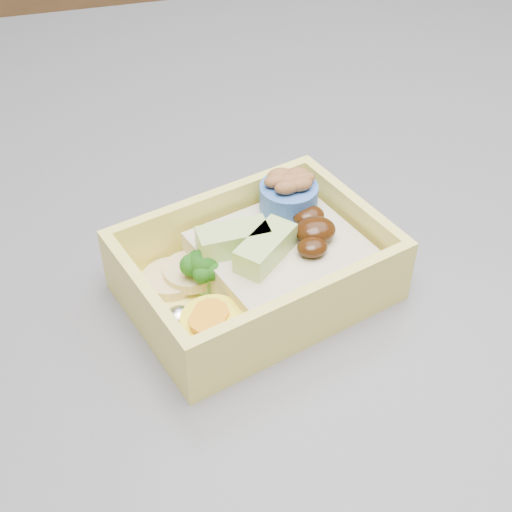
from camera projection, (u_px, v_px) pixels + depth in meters
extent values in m
cube|color=brown|center=(164.00, 49.00, 1.83)|extent=(3.20, 0.60, 0.90)
cube|color=brown|center=(344.00, 495.00, 0.89)|extent=(1.20, 0.80, 0.88)
cube|color=#3E3E43|center=(390.00, 199.00, 0.59)|extent=(1.24, 0.84, 0.04)
cube|color=#FAEB67|center=(256.00, 288.00, 0.48)|extent=(0.19, 0.16, 0.01)
cube|color=#FAEB67|center=(213.00, 217.00, 0.50)|extent=(0.16, 0.05, 0.04)
cube|color=#FAEB67|center=(306.00, 314.00, 0.42)|extent=(0.16, 0.05, 0.04)
cube|color=#FAEB67|center=(352.00, 221.00, 0.49)|extent=(0.04, 0.10, 0.04)
cube|color=#FAEB67|center=(146.00, 308.00, 0.43)|extent=(0.04, 0.10, 0.04)
cube|color=tan|center=(281.00, 259.00, 0.47)|extent=(0.12, 0.12, 0.03)
ellipsoid|color=black|center=(315.00, 230.00, 0.46)|extent=(0.03, 0.03, 0.02)
ellipsoid|color=black|center=(308.00, 216.00, 0.48)|extent=(0.03, 0.02, 0.01)
ellipsoid|color=black|center=(312.00, 247.00, 0.45)|extent=(0.02, 0.02, 0.01)
cube|color=#ACD770|center=(266.00, 248.00, 0.45)|extent=(0.05, 0.05, 0.02)
cube|color=#ACD770|center=(233.00, 239.00, 0.46)|extent=(0.05, 0.02, 0.02)
cylinder|color=#75B762|center=(204.00, 282.00, 0.46)|extent=(0.01, 0.01, 0.01)
sphere|color=#1D5A14|center=(203.00, 264.00, 0.45)|extent=(0.02, 0.02, 0.02)
sphere|color=#1D5A14|center=(210.00, 259.00, 0.46)|extent=(0.01, 0.01, 0.01)
sphere|color=#1D5A14|center=(191.00, 265.00, 0.45)|extent=(0.01, 0.01, 0.01)
sphere|color=#1D5A14|center=(212.00, 271.00, 0.45)|extent=(0.01, 0.01, 0.01)
sphere|color=#1D5A14|center=(202.00, 274.00, 0.45)|extent=(0.01, 0.01, 0.01)
sphere|color=#1D5A14|center=(197.00, 260.00, 0.46)|extent=(0.01, 0.01, 0.01)
cylinder|color=yellow|center=(214.00, 328.00, 0.43)|extent=(0.04, 0.04, 0.02)
cylinder|color=orange|center=(211.00, 313.00, 0.42)|extent=(0.02, 0.02, 0.00)
cylinder|color=orange|center=(207.00, 321.00, 0.42)|extent=(0.02, 0.02, 0.00)
cylinder|color=tan|center=(170.00, 279.00, 0.47)|extent=(0.04, 0.04, 0.01)
cylinder|color=tan|center=(191.00, 272.00, 0.47)|extent=(0.04, 0.04, 0.01)
ellipsoid|color=silver|center=(203.00, 252.00, 0.48)|extent=(0.02, 0.02, 0.02)
ellipsoid|color=silver|center=(179.00, 319.00, 0.44)|extent=(0.02, 0.02, 0.02)
cylinder|color=#3866C1|center=(289.00, 197.00, 0.49)|extent=(0.04, 0.04, 0.02)
ellipsoid|color=brown|center=(289.00, 181.00, 0.48)|extent=(0.02, 0.02, 0.01)
ellipsoid|color=brown|center=(296.00, 174.00, 0.48)|extent=(0.02, 0.02, 0.01)
ellipsoid|color=brown|center=(276.00, 181.00, 0.48)|extent=(0.02, 0.02, 0.01)
ellipsoid|color=brown|center=(300.00, 184.00, 0.48)|extent=(0.02, 0.02, 0.01)
ellipsoid|color=brown|center=(287.00, 187.00, 0.47)|extent=(0.02, 0.02, 0.01)
ellipsoid|color=brown|center=(303.00, 178.00, 0.48)|extent=(0.02, 0.02, 0.01)
ellipsoid|color=brown|center=(279.00, 175.00, 0.48)|extent=(0.02, 0.02, 0.01)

